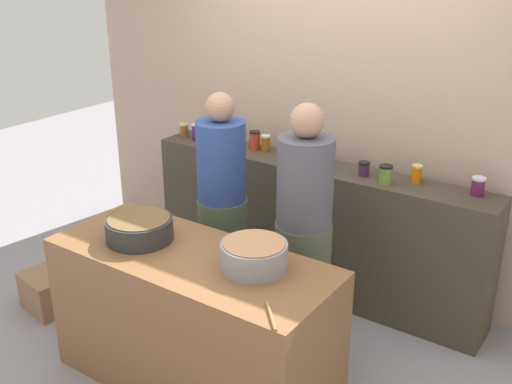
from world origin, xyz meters
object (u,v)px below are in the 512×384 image
at_px(preserve_jar_11, 386,175).
at_px(preserve_jar_12, 417,174).
at_px(preserve_jar_1, 197,132).
at_px(preserve_jar_8, 318,154).
at_px(cook_with_tongs, 222,219).
at_px(cooking_pot_left, 139,229).
at_px(preserve_jar_2, 211,132).
at_px(preserve_jar_3, 226,141).
at_px(preserve_jar_9, 326,162).
at_px(preserve_jar_10, 364,169).
at_px(preserve_jar_7, 298,153).
at_px(cook_in_cap, 303,245).
at_px(preserve_jar_6, 290,149).
at_px(preserve_jar_0, 184,130).
at_px(cooking_pot_center, 254,256).
at_px(wooden_spoon, 271,316).
at_px(preserve_jar_5, 266,143).
at_px(bread_crate, 48,292).
at_px(preserve_jar_4, 255,140).
at_px(preserve_jar_13, 478,186).

distance_m(preserve_jar_11, preserve_jar_12, 0.21).
relative_size(preserve_jar_1, preserve_jar_8, 1.17).
bearing_deg(cook_with_tongs, cooking_pot_left, -92.74).
bearing_deg(preserve_jar_2, preserve_jar_11, -4.17).
bearing_deg(cooking_pot_left, preserve_jar_1, 117.36).
xyz_separation_m(preserve_jar_3, preserve_jar_11, (1.38, -0.05, 0.02)).
height_order(preserve_jar_9, preserve_jar_10, preserve_jar_9).
xyz_separation_m(preserve_jar_2, preserve_jar_9, (1.11, -0.09, -0.02)).
bearing_deg(preserve_jar_10, preserve_jar_2, 177.81).
relative_size(preserve_jar_7, cooking_pot_left, 0.29).
bearing_deg(preserve_jar_1, preserve_jar_8, 4.04).
distance_m(preserve_jar_10, cook_in_cap, 0.78).
xyz_separation_m(preserve_jar_6, cooking_pot_left, (-0.13, -1.48, -0.12)).
distance_m(preserve_jar_0, cooking_pot_center, 2.10).
height_order(preserve_jar_2, preserve_jar_7, preserve_jar_2).
height_order(preserve_jar_9, preserve_jar_11, preserve_jar_11).
xyz_separation_m(preserve_jar_0, preserve_jar_12, (1.99, 0.07, 0.01)).
xyz_separation_m(preserve_jar_2, wooden_spoon, (1.71, -1.71, -0.20)).
bearing_deg(wooden_spoon, preserve_jar_11, 94.66).
xyz_separation_m(preserve_jar_7, preserve_jar_10, (0.55, -0.02, -0.01)).
bearing_deg(preserve_jar_11, preserve_jar_1, 178.05).
bearing_deg(preserve_jar_6, cooking_pot_center, -65.48).
bearing_deg(cooking_pot_center, preserve_jar_2, 135.18).
relative_size(preserve_jar_3, preserve_jar_6, 0.88).
bearing_deg(preserve_jar_7, preserve_jar_2, 178.04).
bearing_deg(preserve_jar_5, preserve_jar_10, -4.49).
height_order(preserve_jar_3, preserve_jar_5, preserve_jar_5).
distance_m(preserve_jar_5, wooden_spoon, 2.10).
height_order(preserve_jar_10, cooking_pot_center, preserve_jar_10).
bearing_deg(bread_crate, preserve_jar_2, 72.92).
distance_m(preserve_jar_2, cooking_pot_left, 1.59).
distance_m(preserve_jar_5, preserve_jar_6, 0.22).
distance_m(preserve_jar_6, preserve_jar_10, 0.65).
distance_m(preserve_jar_2, preserve_jar_12, 1.74).
xyz_separation_m(preserve_jar_10, cook_in_cap, (-0.06, -0.71, -0.31)).
xyz_separation_m(preserve_jar_8, cook_with_tongs, (-0.33, -0.73, -0.34)).
height_order(preserve_jar_7, preserve_jar_10, preserve_jar_7).
height_order(preserve_jar_0, preserve_jar_11, preserve_jar_11).
xyz_separation_m(preserve_jar_12, cook_with_tongs, (-1.09, -0.73, -0.34)).
relative_size(preserve_jar_11, cook_in_cap, 0.08).
relative_size(preserve_jar_2, preserve_jar_4, 0.96).
xyz_separation_m(preserve_jar_10, preserve_jar_13, (0.75, 0.08, 0.01)).
bearing_deg(bread_crate, preserve_jar_3, 64.81).
bearing_deg(bread_crate, cooking_pot_left, -2.05).
bearing_deg(preserve_jar_3, preserve_jar_6, 9.05).
xyz_separation_m(preserve_jar_9, cooking_pot_center, (0.26, -1.28, -0.11)).
xyz_separation_m(cooking_pot_center, cook_in_cap, (-0.04, 0.60, -0.20)).
height_order(preserve_jar_4, preserve_jar_9, preserve_jar_4).
height_order(preserve_jar_5, bread_crate, preserve_jar_5).
bearing_deg(preserve_jar_0, preserve_jar_7, 1.11).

